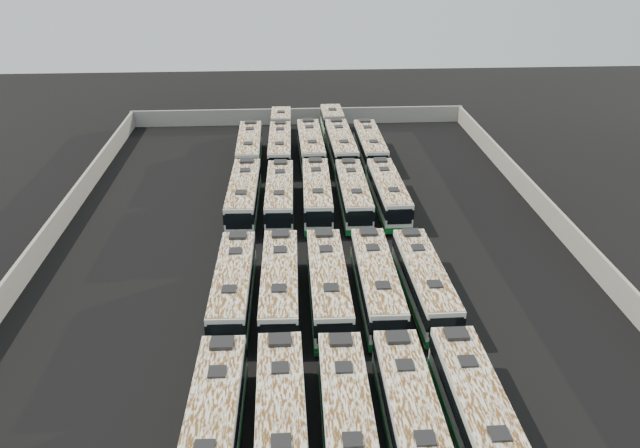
{
  "coord_description": "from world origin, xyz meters",
  "views": [
    {
      "loc": [
        -1.85,
        -46.65,
        25.58
      ],
      "look_at": [
        0.97,
        1.86,
        1.6
      ],
      "focal_mm": 35.0,
      "sensor_mm": 36.0,
      "label": 1
    }
  ],
  "objects_px": {
    "bus_front_far_right": "(479,417)",
    "bus_back_far_left": "(250,148)",
    "bus_midback_far_right": "(388,193)",
    "bus_back_left": "(280,139)",
    "bus_midback_far_left": "(244,196)",
    "bus_back_center": "(311,147)",
    "bus_back_right": "(338,137)",
    "bus_front_center": "(347,423)",
    "bus_midfront_far_left": "(234,287)",
    "bus_back_far_right": "(370,146)",
    "bus_midfront_center": "(328,285)",
    "bus_midback_center": "(317,194)",
    "bus_midfront_far_right": "(424,282)",
    "bus_front_far_left": "(213,429)",
    "bus_front_right": "(412,421)",
    "bus_midback_right": "(353,194)",
    "bus_front_left": "(281,424)",
    "bus_midfront_left": "(280,286)",
    "bus_midback_left": "(280,196)"
  },
  "relations": [
    {
      "from": "bus_front_center",
      "to": "bus_back_right",
      "type": "bearing_deg",
      "value": 86.58
    },
    {
      "from": "bus_front_far_left",
      "to": "bus_midback_center",
      "type": "relative_size",
      "value": 1.01
    },
    {
      "from": "bus_front_center",
      "to": "bus_midfront_far_left",
      "type": "relative_size",
      "value": 1.0
    },
    {
      "from": "bus_back_center",
      "to": "bus_back_right",
      "type": "height_order",
      "value": "bus_back_center"
    },
    {
      "from": "bus_midback_far_right",
      "to": "bus_midfront_far_left",
      "type": "bearing_deg",
      "value": -131.0
    },
    {
      "from": "bus_midback_center",
      "to": "bus_back_center",
      "type": "bearing_deg",
      "value": 91.15
    },
    {
      "from": "bus_back_far_left",
      "to": "bus_back_center",
      "type": "height_order",
      "value": "bus_back_center"
    },
    {
      "from": "bus_front_far_left",
      "to": "bus_front_right",
      "type": "distance_m",
      "value": 10.39
    },
    {
      "from": "bus_front_far_right",
      "to": "bus_back_far_left",
      "type": "relative_size",
      "value": 1.02
    },
    {
      "from": "bus_back_right",
      "to": "bus_back_far_right",
      "type": "bearing_deg",
      "value": -44.67
    },
    {
      "from": "bus_midback_right",
      "to": "bus_front_far_right",
      "type": "bearing_deg",
      "value": -83.16
    },
    {
      "from": "bus_midback_center",
      "to": "bus_midback_far_right",
      "type": "bearing_deg",
      "value": 1.42
    },
    {
      "from": "bus_front_left",
      "to": "bus_midback_right",
      "type": "relative_size",
      "value": 1.03
    },
    {
      "from": "bus_midback_far_left",
      "to": "bus_back_left",
      "type": "height_order",
      "value": "bus_midback_far_left"
    },
    {
      "from": "bus_front_far_left",
      "to": "bus_back_far_right",
      "type": "xyz_separation_m",
      "value": [
        13.89,
        43.83,
        -0.06
      ]
    },
    {
      "from": "bus_midback_right",
      "to": "bus_midfront_far_left",
      "type": "bearing_deg",
      "value": -122.57
    },
    {
      "from": "bus_midfront_left",
      "to": "bus_midfront_center",
      "type": "relative_size",
      "value": 1.0
    },
    {
      "from": "bus_front_far_left",
      "to": "bus_midfront_left",
      "type": "distance_m",
      "value": 14.21
    },
    {
      "from": "bus_midback_center",
      "to": "bus_back_right",
      "type": "distance_m",
      "value": 17.3
    },
    {
      "from": "bus_midfront_far_left",
      "to": "bus_front_far_right",
      "type": "bearing_deg",
      "value": -44.06
    },
    {
      "from": "bus_front_far_right",
      "to": "bus_back_far_left",
      "type": "bearing_deg",
      "value": 107.42
    },
    {
      "from": "bus_midback_far_left",
      "to": "bus_back_far_right",
      "type": "height_order",
      "value": "bus_midback_far_left"
    },
    {
      "from": "bus_front_far_left",
      "to": "bus_midback_far_left",
      "type": "relative_size",
      "value": 1.0
    },
    {
      "from": "bus_front_center",
      "to": "bus_front_far_right",
      "type": "bearing_deg",
      "value": 0.5
    },
    {
      "from": "bus_front_left",
      "to": "bus_back_right",
      "type": "distance_m",
      "value": 47.44
    },
    {
      "from": "bus_front_far_right",
      "to": "bus_midfront_far_right",
      "type": "xyz_separation_m",
      "value": [
        -0.04,
        13.71,
        -0.07
      ]
    },
    {
      "from": "bus_midback_far_left",
      "to": "bus_back_far_left",
      "type": "distance_m",
      "value": 13.67
    },
    {
      "from": "bus_midfront_center",
      "to": "bus_midfront_far_right",
      "type": "xyz_separation_m",
      "value": [
        7.03,
        0.12,
        -0.06
      ]
    },
    {
      "from": "bus_front_far_left",
      "to": "bus_midfront_center",
      "type": "xyz_separation_m",
      "value": [
        6.91,
        13.66,
        -0.0
      ]
    },
    {
      "from": "bus_midfront_far_left",
      "to": "bus_back_center",
      "type": "bearing_deg",
      "value": 78.02
    },
    {
      "from": "bus_midfront_far_right",
      "to": "bus_back_right",
      "type": "xyz_separation_m",
      "value": [
        -3.52,
        33.34,
        0.06
      ]
    },
    {
      "from": "bus_front_far_right",
      "to": "bus_midback_far_right",
      "type": "relative_size",
      "value": 1.04
    },
    {
      "from": "bus_midback_far_right",
      "to": "bus_midback_far_left",
      "type": "bearing_deg",
      "value": 179.29
    },
    {
      "from": "bus_midback_far_right",
      "to": "bus_back_left",
      "type": "xyz_separation_m",
      "value": [
        -10.34,
        16.84,
        -0.01
      ]
    },
    {
      "from": "bus_midfront_far_left",
      "to": "bus_front_right",
      "type": "bearing_deg",
      "value": -52.66
    },
    {
      "from": "bus_front_center",
      "to": "bus_back_right",
      "type": "height_order",
      "value": "bus_back_right"
    },
    {
      "from": "bus_front_right",
      "to": "bus_midback_right",
      "type": "xyz_separation_m",
      "value": [
        0.07,
        30.02,
        -0.05
      ]
    },
    {
      "from": "bus_midfront_center",
      "to": "bus_front_far_left",
      "type": "bearing_deg",
      "value": -116.67
    },
    {
      "from": "bus_midback_center",
      "to": "bus_back_far_right",
      "type": "height_order",
      "value": "bus_midback_center"
    },
    {
      "from": "bus_front_center",
      "to": "bus_midback_far_right",
      "type": "bearing_deg",
      "value": 77.87
    },
    {
      "from": "bus_back_center",
      "to": "bus_back_right",
      "type": "distance_m",
      "value": 4.69
    },
    {
      "from": "bus_front_center",
      "to": "bus_midback_right",
      "type": "relative_size",
      "value": 1.02
    },
    {
      "from": "bus_front_far_right",
      "to": "bus_midfront_far_right",
      "type": "height_order",
      "value": "bus_front_far_right"
    },
    {
      "from": "bus_back_left",
      "to": "bus_back_center",
      "type": "relative_size",
      "value": 1.49
    },
    {
      "from": "bus_midback_far_right",
      "to": "bus_back_far_right",
      "type": "distance_m",
      "value": 13.66
    },
    {
      "from": "bus_front_right",
      "to": "bus_midfront_left",
      "type": "xyz_separation_m",
      "value": [
        -6.95,
        13.8,
        -0.01
      ]
    },
    {
      "from": "bus_midfront_left",
      "to": "bus_back_left",
      "type": "bearing_deg",
      "value": 90.82
    },
    {
      "from": "bus_midfront_center",
      "to": "bus_midback_far_left",
      "type": "xyz_separation_m",
      "value": [
        -6.88,
        16.49,
        0.01
      ]
    },
    {
      "from": "bus_front_far_right",
      "to": "bus_midback_left",
      "type": "height_order",
      "value": "bus_front_far_right"
    },
    {
      "from": "bus_back_far_right",
      "to": "bus_midfront_center",
      "type": "bearing_deg",
      "value": -103.35
    }
  ]
}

